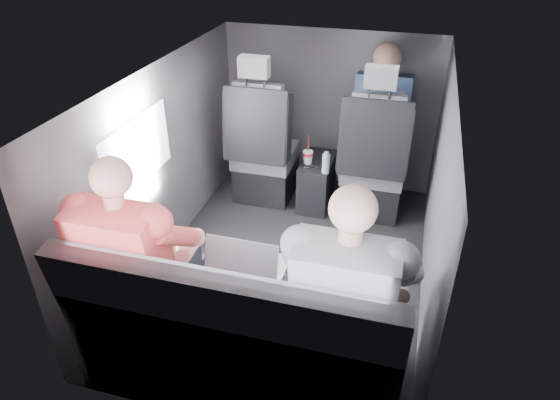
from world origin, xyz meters
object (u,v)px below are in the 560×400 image
(rear_bench, at_px, (237,344))
(passenger_rear_right, at_px, (348,298))
(laptop_white, at_px, (154,248))
(laptop_black, at_px, (361,277))
(water_bottle, at_px, (326,163))
(passenger_front_right, at_px, (381,114))
(front_seat_right, at_px, (373,169))
(front_seat_left, at_px, (263,156))
(center_console, at_px, (317,182))
(passenger_rear_left, at_px, (141,261))
(laptop_silver, at_px, (248,265))
(soda_cup, at_px, (308,157))

(rear_bench, xyz_separation_m, passenger_rear_right, (0.52, 0.09, 0.35))
(laptop_white, distance_m, laptop_black, 1.09)
(rear_bench, distance_m, water_bottle, 1.76)
(rear_bench, relative_size, passenger_front_right, 1.80)
(front_seat_right, bearing_deg, passenger_rear_right, -87.82)
(passenger_rear_right, bearing_deg, front_seat_left, 118.19)
(front_seat_right, xyz_separation_m, rear_bench, (-0.45, -1.90, -0.09))
(front_seat_left, relative_size, water_bottle, 7.21)
(rear_bench, bearing_deg, laptop_white, 156.83)
(front_seat_right, relative_size, laptop_black, 3.01)
(water_bottle, distance_m, laptop_white, 1.66)
(center_console, bearing_deg, passenger_rear_left, -106.10)
(front_seat_left, height_order, passenger_rear_right, passenger_rear_right)
(rear_bench, relative_size, passenger_rear_left, 1.26)
(water_bottle, distance_m, passenger_front_right, 0.60)
(front_seat_left, distance_m, laptop_silver, 1.75)
(laptop_white, bearing_deg, rear_bench, -23.17)
(water_bottle, bearing_deg, front_seat_left, 164.90)
(passenger_rear_left, bearing_deg, front_seat_left, 87.37)
(passenger_rear_left, distance_m, passenger_front_right, 2.29)
(passenger_rear_left, height_order, passenger_rear_right, passenger_rear_right)
(front_seat_left, relative_size, passenger_rear_right, 0.98)
(soda_cup, relative_size, laptop_white, 0.58)
(center_console, xyz_separation_m, passenger_front_right, (0.45, 0.22, 0.56))
(rear_bench, xyz_separation_m, laptop_silver, (-0.00, 0.22, 0.33))
(rear_bench, relative_size, water_bottle, 9.12)
(center_console, bearing_deg, laptop_white, -107.30)
(laptop_black, xyz_separation_m, passenger_rear_right, (-0.04, -0.19, 0.02))
(front_seat_right, height_order, passenger_front_right, passenger_front_right)
(passenger_rear_right, bearing_deg, laptop_white, 172.73)
(water_bottle, height_order, passenger_front_right, passenger_front_right)
(front_seat_right, relative_size, water_bottle, 7.21)
(rear_bench, height_order, laptop_silver, rear_bench)
(laptop_white, relative_size, laptop_black, 1.04)
(center_console, height_order, passenger_rear_left, passenger_rear_left)
(laptop_white, height_order, laptop_silver, laptop_silver)
(passenger_rear_left, bearing_deg, center_console, 73.90)
(laptop_white, relative_size, passenger_rear_right, 0.34)
(front_seat_left, bearing_deg, front_seat_right, 0.00)
(rear_bench, relative_size, passenger_rear_right, 1.24)
(laptop_silver, bearing_deg, passenger_front_right, 76.82)
(water_bottle, distance_m, laptop_black, 1.54)
(water_bottle, relative_size, laptop_silver, 0.48)
(rear_bench, xyz_separation_m, laptop_white, (-0.53, 0.23, 0.32))
(center_console, relative_size, passenger_rear_right, 0.37)
(water_bottle, relative_size, laptop_black, 0.42)
(rear_bench, bearing_deg, passenger_rear_right, 10.29)
(laptop_black, bearing_deg, center_console, 108.56)
(passenger_front_right, bearing_deg, front_seat_right, -89.68)
(passenger_rear_left, bearing_deg, rear_bench, -10.04)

